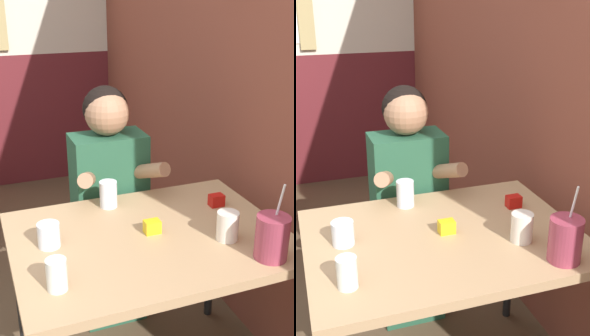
{
  "view_description": "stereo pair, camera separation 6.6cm",
  "coord_description": "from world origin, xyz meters",
  "views": [
    {
      "loc": [
        0.01,
        -1.16,
        1.61
      ],
      "look_at": [
        0.62,
        0.42,
        0.95
      ],
      "focal_mm": 50.0,
      "sensor_mm": 36.0,
      "label": 1
    },
    {
      "loc": [
        0.07,
        -1.18,
        1.61
      ],
      "look_at": [
        0.62,
        0.42,
        0.95
      ],
      "focal_mm": 50.0,
      "sensor_mm": 36.0,
      "label": 2
    }
  ],
  "objects": [
    {
      "name": "brick_wall_right",
      "position": [
        1.2,
        1.39,
        1.35
      ],
      "size": [
        0.08,
        4.78,
        2.7
      ],
      "color": "brown",
      "rests_on": "ground_plane"
    },
    {
      "name": "main_table",
      "position": [
        0.57,
        0.27,
        0.67
      ],
      "size": [
        1.01,
        0.77,
        0.74
      ],
      "color": "tan",
      "rests_on": "ground_plane"
    },
    {
      "name": "person_seated",
      "position": [
        0.57,
        0.79,
        0.63
      ],
      "size": [
        0.42,
        0.4,
        1.2
      ],
      "color": "#235138",
      "rests_on": "ground_plane"
    },
    {
      "name": "cocktail_pitcher",
      "position": [
        0.9,
        -0.03,
        0.82
      ],
      "size": [
        0.11,
        0.11,
        0.27
      ],
      "color": "#99384C",
      "rests_on": "main_table"
    },
    {
      "name": "glass_near_pitcher",
      "position": [
        0.21,
        0.32,
        0.79
      ],
      "size": [
        0.08,
        0.08,
        0.09
      ],
      "color": "silver",
      "rests_on": "main_table"
    },
    {
      "name": "glass_center",
      "position": [
        0.18,
        0.06,
        0.8
      ],
      "size": [
        0.06,
        0.06,
        0.1
      ],
      "color": "silver",
      "rests_on": "main_table"
    },
    {
      "name": "glass_far_side",
      "position": [
        0.82,
        0.14,
        0.8
      ],
      "size": [
        0.08,
        0.08,
        0.11
      ],
      "color": "silver",
      "rests_on": "main_table"
    },
    {
      "name": "glass_by_brick",
      "position": [
        0.5,
        0.56,
        0.8
      ],
      "size": [
        0.07,
        0.07,
        0.11
      ],
      "color": "silver",
      "rests_on": "main_table"
    },
    {
      "name": "condiment_ketchup",
      "position": [
        0.92,
        0.4,
        0.77
      ],
      "size": [
        0.06,
        0.04,
        0.05
      ],
      "color": "#B7140F",
      "rests_on": "main_table"
    },
    {
      "name": "condiment_mustard",
      "position": [
        0.59,
        0.28,
        0.77
      ],
      "size": [
        0.06,
        0.04,
        0.05
      ],
      "color": "yellow",
      "rests_on": "main_table"
    }
  ]
}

